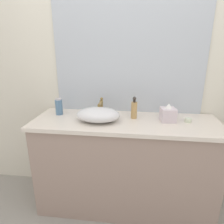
{
  "coord_description": "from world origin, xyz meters",
  "views": [
    {
      "loc": [
        0.12,
        -1.2,
        1.5
      ],
      "look_at": [
        -0.08,
        0.4,
        0.97
      ],
      "focal_mm": 31.89,
      "sensor_mm": 36.0,
      "label": 1
    }
  ],
  "objects_px": {
    "sink_basin": "(98,115)",
    "tissue_box": "(168,114)",
    "candle_jar": "(188,120)",
    "soap_dispenser": "(134,109)",
    "lotion_bottle": "(59,107)"
  },
  "relations": [
    {
      "from": "sink_basin",
      "to": "tissue_box",
      "type": "bearing_deg",
      "value": 7.75
    },
    {
      "from": "sink_basin",
      "to": "candle_jar",
      "type": "xyz_separation_m",
      "value": [
        0.76,
        0.08,
        -0.04
      ]
    },
    {
      "from": "soap_dispenser",
      "to": "sink_basin",
      "type": "bearing_deg",
      "value": -158.63
    },
    {
      "from": "soap_dispenser",
      "to": "lotion_bottle",
      "type": "relative_size",
      "value": 1.27
    },
    {
      "from": "soap_dispenser",
      "to": "tissue_box",
      "type": "xyz_separation_m",
      "value": [
        0.29,
        -0.04,
        -0.02
      ]
    },
    {
      "from": "candle_jar",
      "to": "lotion_bottle",
      "type": "bearing_deg",
      "value": 176.98
    },
    {
      "from": "soap_dispenser",
      "to": "lotion_bottle",
      "type": "height_order",
      "value": "soap_dispenser"
    },
    {
      "from": "lotion_bottle",
      "to": "candle_jar",
      "type": "xyz_separation_m",
      "value": [
        1.16,
        -0.06,
        -0.06
      ]
    },
    {
      "from": "candle_jar",
      "to": "soap_dispenser",
      "type": "bearing_deg",
      "value": 174.74
    },
    {
      "from": "tissue_box",
      "to": "candle_jar",
      "type": "height_order",
      "value": "tissue_box"
    },
    {
      "from": "soap_dispenser",
      "to": "candle_jar",
      "type": "bearing_deg",
      "value": -5.26
    },
    {
      "from": "soap_dispenser",
      "to": "tissue_box",
      "type": "relative_size",
      "value": 1.26
    },
    {
      "from": "soap_dispenser",
      "to": "tissue_box",
      "type": "bearing_deg",
      "value": -7.4
    },
    {
      "from": "soap_dispenser",
      "to": "lotion_bottle",
      "type": "distance_m",
      "value": 0.7
    },
    {
      "from": "lotion_bottle",
      "to": "candle_jar",
      "type": "height_order",
      "value": "lotion_bottle"
    }
  ]
}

